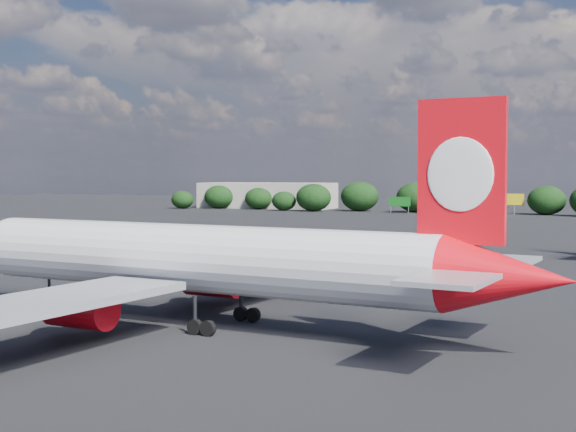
% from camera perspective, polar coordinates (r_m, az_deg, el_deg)
% --- Properties ---
extents(ground, '(500.00, 500.00, 0.00)m').
position_cam_1_polar(ground, '(107.22, 1.83, -2.83)').
color(ground, black).
rests_on(ground, ground).
extents(qantas_airliner, '(47.51, 45.26, 15.49)m').
position_cam_1_polar(qantas_airliner, '(57.36, -5.19, -3.24)').
color(qantas_airliner, white).
rests_on(qantas_airliner, ground).
extents(terminal_building, '(42.00, 16.00, 8.00)m').
position_cam_1_polar(terminal_building, '(253.58, -1.49, 1.47)').
color(terminal_building, '#A2998B').
rests_on(terminal_building, ground).
extents(highway_sign, '(6.00, 0.30, 4.50)m').
position_cam_1_polar(highway_sign, '(223.03, 7.94, 1.01)').
color(highway_sign, '#125E18').
rests_on(highway_sign, ground).
extents(billboard_yellow, '(5.00, 0.30, 5.50)m').
position_cam_1_polar(billboard_yellow, '(223.47, 15.80, 1.11)').
color(billboard_yellow, yellow).
rests_on(billboard_yellow, ground).
extents(horizon_treeline, '(200.50, 15.62, 8.62)m').
position_cam_1_polar(horizon_treeline, '(222.96, 13.71, 1.10)').
color(horizon_treeline, black).
rests_on(horizon_treeline, ground).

